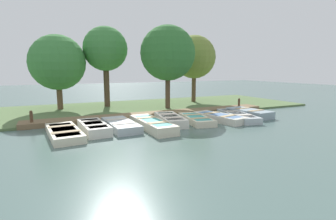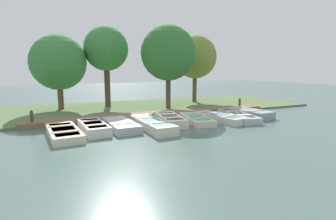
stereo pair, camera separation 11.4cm
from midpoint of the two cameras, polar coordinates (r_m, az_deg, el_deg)
The scene contains 18 objects.
ground_plane at distance 14.11m, azimuth 0.15°, elevation -2.39°, with size 80.00×80.00×0.00m, color #4C6660.
shore_bank at distance 18.68m, azimuth -6.42°, elevation 0.52°, with size 8.00×24.00×0.12m.
dock_walkway at distance 15.45m, azimuth -2.26°, elevation -0.94°, with size 1.18×14.53×0.25m.
rowboat_0 at distance 11.72m, azimuth -21.96°, elevation -4.57°, with size 3.31×1.40×0.34m.
rowboat_1 at distance 12.08m, azimuth -16.12°, elevation -3.63°, with size 2.69×1.11×0.43m.
rowboat_2 at distance 12.45m, azimuth -10.53°, elevation -3.20°, with size 3.01×1.22×0.38m.
rowboat_3 at distance 12.23m, azimuth -3.74°, elevation -3.12°, with size 3.55×1.10×0.44m.
rowboat_4 at distance 13.35m, azimuth 0.22°, elevation -2.09°, with size 2.92×1.52×0.44m.
rowboat_5 at distance 13.79m, azimuth 5.95°, elevation -2.01°, with size 2.97×1.54×0.34m.
rowboat_6 at distance 14.37m, azimuth 10.95°, elevation -1.60°, with size 3.22×1.77×0.37m.
rowboat_7 at distance 15.15m, azimuth 14.66°, elevation -1.23°, with size 3.60×1.73×0.36m.
rowboat_8 at distance 16.12m, azimuth 17.07°, elevation -0.58°, with size 2.79×1.45×0.44m.
mooring_post_near at distance 14.10m, azimuth -27.79°, elevation -1.72°, with size 0.15×0.15×0.82m.
mooring_post_far at distance 18.36m, azimuth 15.01°, elevation 1.25°, with size 0.15×0.15×0.82m.
park_tree_far_left at distance 18.72m, azimuth -23.07°, elevation 9.46°, with size 3.58×3.58×4.98m.
park_tree_left at distance 19.14m, azimuth -13.65°, elevation 12.70°, with size 3.06×3.06×5.69m.
park_tree_center at distance 17.73m, azimuth -0.25°, elevation 12.24°, with size 3.64×3.64×5.63m.
park_tree_right at distance 21.49m, azimuth 5.57°, elevation 11.37°, with size 3.43×3.43×5.44m.
Camera 1 is at (12.49, -5.97, 2.76)m, focal length 28.00 mm.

